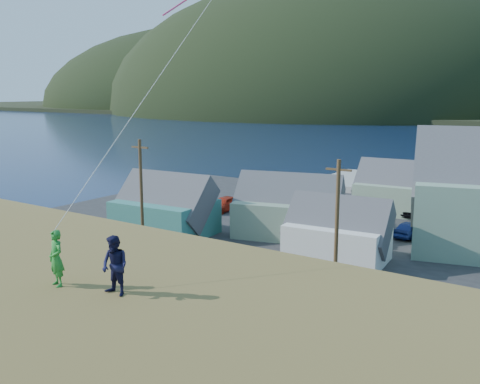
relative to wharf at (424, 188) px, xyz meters
name	(u,v)px	position (x,y,z in m)	size (l,w,h in m)	color
ground	(339,310)	(6.00, -40.00, -0.45)	(900.00, 900.00, 0.00)	#0A1638
grass_strip	(324,321)	(6.00, -42.00, -0.40)	(110.00, 8.00, 0.10)	#4C3D19
waterfront_lot	(422,240)	(6.00, -23.00, -0.39)	(72.00, 36.00, 0.12)	#28282B
wharf	(424,188)	(0.00, 0.00, 0.00)	(26.00, 14.00, 0.90)	gray
shed_teal	(165,207)	(-13.05, -33.43, 2.01)	(8.71, 6.39, 6.59)	#327572
shed_palegreen_near	(288,208)	(-4.04, -27.86, 2.02)	(10.11, 7.63, 6.54)	gray
shed_white	(338,232)	(2.35, -32.05, 1.82)	(7.76, 5.48, 5.86)	silver
shed_palegreen_far	(406,190)	(1.78, -13.93, 2.08)	(10.16, 6.19, 6.60)	gray
utility_poles	(319,224)	(3.89, -38.50, 4.01)	(28.01, 0.24, 9.01)	#47331E
parked_cars	(335,209)	(-3.59, -19.02, 0.38)	(26.24, 12.94, 1.56)	navy
kite_flyer_green	(56,258)	(5.64, -58.51, 7.51)	(0.56, 0.37, 1.53)	#23822D
kite_flyer_navy	(115,266)	(7.44, -58.11, 7.53)	(0.76, 0.59, 1.55)	#131435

